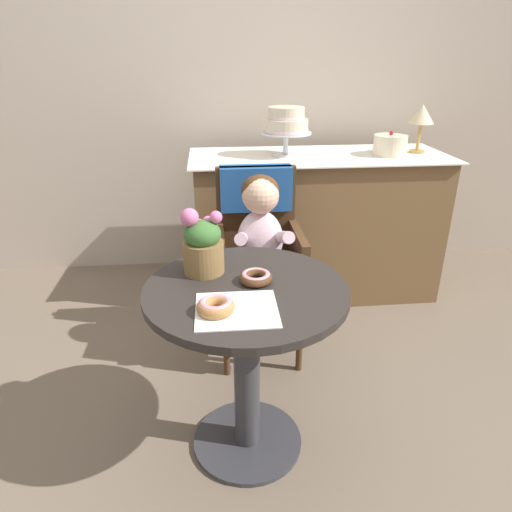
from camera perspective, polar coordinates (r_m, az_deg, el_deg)
ground_plane at (r=2.03m, az=-1.06°, el=-22.15°), size 8.00×8.00×0.00m
back_wall at (r=3.25m, az=-4.19°, el=21.99°), size 4.80×0.10×2.70m
cafe_table at (r=1.70m, az=-1.19°, el=-10.22°), size 0.72×0.72×0.72m
wicker_chair at (r=2.29m, az=0.19°, el=2.94°), size 0.42×0.45×0.95m
seated_child at (r=2.13m, az=0.62°, el=2.39°), size 0.27×0.32×0.73m
paper_napkin at (r=1.45m, az=-2.42°, el=-6.73°), size 0.26×0.24×0.00m
donut_front at (r=1.61m, az=-0.01°, el=-2.64°), size 0.12×0.12×0.04m
donut_mid at (r=1.44m, az=-5.05°, el=-6.21°), size 0.12×0.12×0.04m
flower_vase at (r=1.67m, az=-6.68°, el=1.52°), size 0.15×0.15×0.25m
display_counter at (r=2.96m, az=7.44°, el=3.88°), size 1.56×0.62×0.90m
tiered_cake_stand at (r=2.76m, az=3.78°, el=16.17°), size 0.30×0.30×0.28m
round_layer_cake at (r=2.91m, az=16.38°, el=13.13°), size 0.20×0.20×0.14m
table_lamp at (r=3.02m, az=19.97°, el=16.07°), size 0.15×0.15×0.28m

